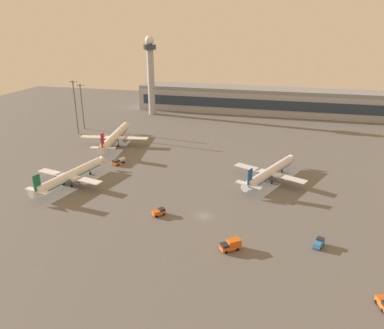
% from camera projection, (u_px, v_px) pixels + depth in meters
% --- Properties ---
extents(ground_plane, '(416.00, 416.00, 0.00)m').
position_uv_depth(ground_plane, '(204.00, 216.00, 118.05)').
color(ground_plane, '#605E5B').
extents(terminal_building, '(176.09, 22.40, 16.40)m').
position_uv_depth(terminal_building, '(269.00, 101.00, 247.43)').
color(terminal_building, '#9EA3AD').
rests_on(terminal_building, ground).
extents(control_tower, '(8.00, 8.00, 49.58)m').
position_uv_depth(control_tower, '(151.00, 71.00, 237.50)').
color(control_tower, '#A8A8B2').
rests_on(control_tower, ground).
extents(airplane_taxiway_distant, '(29.07, 37.12, 9.59)m').
position_uv_depth(airplane_taxiway_distant, '(70.00, 176.00, 139.63)').
color(airplane_taxiway_distant, white).
rests_on(airplane_taxiway_distant, ground).
extents(airplane_mid_apron, '(28.37, 35.90, 9.76)m').
position_uv_depth(airplane_mid_apron, '(270.00, 172.00, 142.65)').
color(airplane_mid_apron, silver).
rests_on(airplane_mid_apron, ground).
extents(airplane_far_stand, '(33.86, 43.35, 11.13)m').
position_uv_depth(airplane_far_stand, '(115.00, 137.00, 184.09)').
color(airplane_far_stand, silver).
rests_on(airplane_far_stand, ground).
extents(catering_truck, '(5.96, 5.22, 3.05)m').
position_uv_depth(catering_truck, '(231.00, 245.00, 100.07)').
color(catering_truck, '#D85919').
rests_on(catering_truck, ground).
extents(cargo_loader, '(4.29, 4.34, 2.25)m').
position_uv_depth(cargo_loader, '(159.00, 212.00, 118.10)').
color(cargo_loader, '#D85919').
rests_on(cargo_loader, ground).
extents(maintenance_van, '(3.32, 4.57, 2.25)m').
position_uv_depth(maintenance_van, '(319.00, 243.00, 101.62)').
color(maintenance_van, '#3372BF').
rests_on(maintenance_van, ground).
extents(fuel_truck, '(4.04, 6.64, 2.35)m').
position_uv_depth(fuel_truck, '(119.00, 161.00, 160.32)').
color(fuel_truck, '#D85919').
rests_on(fuel_truck, ground).
extents(baggage_tractor, '(3.12, 4.54, 2.25)m').
position_uv_depth(baggage_tractor, '(384.00, 304.00, 79.87)').
color(baggage_tractor, '#D85919').
rests_on(baggage_tractor, ground).
extents(apron_light_central, '(4.80, 0.90, 28.80)m').
position_uv_depth(apron_light_central, '(75.00, 104.00, 198.79)').
color(apron_light_central, slate).
rests_on(apron_light_central, ground).
extents(apron_light_west, '(4.80, 0.90, 25.56)m').
position_uv_depth(apron_light_west, '(82.00, 104.00, 208.03)').
color(apron_light_west, slate).
rests_on(apron_light_west, ground).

